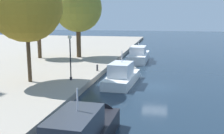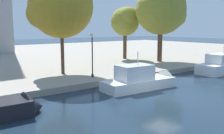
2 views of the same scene
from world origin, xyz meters
TOP-DOWN VIEW (x-y plane):
  - ground_plane at (0.00, 0.00)m, footprint 220.00×220.00m
  - motor_yacht_1 at (1.16, 3.41)m, footprint 8.25×3.04m
  - motor_yacht_2 at (15.74, 3.28)m, footprint 9.33×2.84m
  - mooring_bollard_0 at (3.66, 6.95)m, footprint 0.23×0.23m
  - lamp_post at (-1.28, 8.37)m, footprint 0.41×0.41m
  - tree_0 at (13.89, 12.44)m, footprint 7.37×7.37m
  - tree_1 at (-2.99, 12.42)m, footprint 6.89×6.93m
  - tree_2 at (11.59, 18.14)m, footprint 4.56×4.91m

SIDE VIEW (x-z plane):
  - ground_plane at x=0.00m, z-range 0.00..0.00m
  - motor_yacht_1 at x=1.16m, z-range -1.60..2.80m
  - motor_yacht_2 at x=15.74m, z-range -1.42..2.80m
  - mooring_bollard_0 at x=3.66m, z-range 0.61..1.38m
  - lamp_post at x=-1.28m, z-range 1.15..5.65m
  - tree_2 at x=11.59m, z-range 2.61..10.86m
  - tree_1 at x=-2.99m, z-range 2.37..13.13m
  - tree_0 at x=13.89m, z-range 2.59..13.90m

